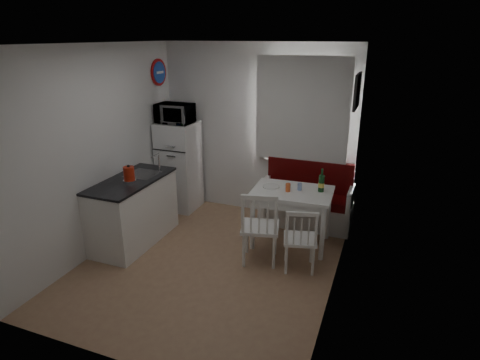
% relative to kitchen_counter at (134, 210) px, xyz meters
% --- Properties ---
extents(floor, '(3.00, 3.50, 0.02)m').
position_rel_kitchen_counter_xyz_m(floor, '(1.20, -0.16, -0.46)').
color(floor, '#A07355').
rests_on(floor, ground).
extents(ceiling, '(3.00, 3.50, 0.02)m').
position_rel_kitchen_counter_xyz_m(ceiling, '(1.20, -0.16, 2.14)').
color(ceiling, white).
rests_on(ceiling, wall_back).
extents(wall_back, '(3.00, 0.02, 2.60)m').
position_rel_kitchen_counter_xyz_m(wall_back, '(1.20, 1.59, 0.84)').
color(wall_back, white).
rests_on(wall_back, floor).
extents(wall_front, '(3.00, 0.02, 2.60)m').
position_rel_kitchen_counter_xyz_m(wall_front, '(1.20, -1.91, 0.84)').
color(wall_front, white).
rests_on(wall_front, floor).
extents(wall_left, '(0.02, 3.50, 2.60)m').
position_rel_kitchen_counter_xyz_m(wall_left, '(-0.30, -0.16, 0.84)').
color(wall_left, white).
rests_on(wall_left, floor).
extents(wall_right, '(0.02, 3.50, 2.60)m').
position_rel_kitchen_counter_xyz_m(wall_right, '(2.70, -0.16, 0.84)').
color(wall_right, white).
rests_on(wall_right, floor).
extents(window, '(1.22, 0.06, 1.47)m').
position_rel_kitchen_counter_xyz_m(window, '(1.90, 1.56, 1.17)').
color(window, white).
rests_on(window, wall_back).
extents(curtain, '(1.35, 0.02, 1.50)m').
position_rel_kitchen_counter_xyz_m(curtain, '(1.90, 1.49, 1.22)').
color(curtain, white).
rests_on(curtain, wall_back).
extents(kitchen_counter, '(0.62, 1.32, 1.16)m').
position_rel_kitchen_counter_xyz_m(kitchen_counter, '(0.00, 0.00, 0.00)').
color(kitchen_counter, white).
rests_on(kitchen_counter, floor).
extents(wall_sign, '(0.03, 0.40, 0.40)m').
position_rel_kitchen_counter_xyz_m(wall_sign, '(-0.27, 1.29, 1.69)').
color(wall_sign, '#1B45A3').
rests_on(wall_sign, wall_left).
extents(picture_frame, '(0.04, 0.52, 0.42)m').
position_rel_kitchen_counter_xyz_m(picture_frame, '(2.67, 0.94, 1.59)').
color(picture_frame, black).
rests_on(picture_frame, wall_right).
extents(bench, '(1.33, 0.51, 0.95)m').
position_rel_kitchen_counter_xyz_m(bench, '(2.07, 1.36, -0.14)').
color(bench, white).
rests_on(bench, floor).
extents(dining_table, '(1.06, 0.77, 0.77)m').
position_rel_kitchen_counter_xyz_m(dining_table, '(2.01, 0.69, 0.23)').
color(dining_table, white).
rests_on(dining_table, floor).
extents(chair_left, '(0.54, 0.53, 0.51)m').
position_rel_kitchen_counter_xyz_m(chair_left, '(1.76, 0.02, 0.14)').
color(chair_left, white).
rests_on(chair_left, floor).
extents(chair_right, '(0.47, 0.46, 0.44)m').
position_rel_kitchen_counter_xyz_m(chair_right, '(2.26, 0.03, 0.05)').
color(chair_right, white).
rests_on(chair_right, floor).
extents(fridge, '(0.57, 0.57, 1.41)m').
position_rel_kitchen_counter_xyz_m(fridge, '(0.02, 1.24, 0.25)').
color(fridge, white).
rests_on(fridge, floor).
extents(microwave, '(0.54, 0.36, 0.30)m').
position_rel_kitchen_counter_xyz_m(microwave, '(0.02, 1.19, 1.11)').
color(microwave, white).
rests_on(microwave, fridge).
extents(kettle, '(0.17, 0.17, 0.22)m').
position_rel_kitchen_counter_xyz_m(kettle, '(0.05, -0.09, 0.56)').
color(kettle, '#B5220E').
rests_on(kettle, kitchen_counter).
extents(wine_bottle, '(0.08, 0.08, 0.31)m').
position_rel_kitchen_counter_xyz_m(wine_bottle, '(2.36, 0.79, 0.47)').
color(wine_bottle, '#15431C').
rests_on(wine_bottle, dining_table).
extents(drinking_glass_orange, '(0.06, 0.06, 0.11)m').
position_rel_kitchen_counter_xyz_m(drinking_glass_orange, '(1.96, 0.64, 0.37)').
color(drinking_glass_orange, orange).
rests_on(drinking_glass_orange, dining_table).
extents(drinking_glass_blue, '(0.06, 0.06, 0.09)m').
position_rel_kitchen_counter_xyz_m(drinking_glass_blue, '(2.09, 0.74, 0.36)').
color(drinking_glass_blue, '#7F9DD8').
rests_on(drinking_glass_blue, dining_table).
extents(plate, '(0.22, 0.22, 0.02)m').
position_rel_kitchen_counter_xyz_m(plate, '(1.71, 0.71, 0.32)').
color(plate, white).
rests_on(plate, dining_table).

